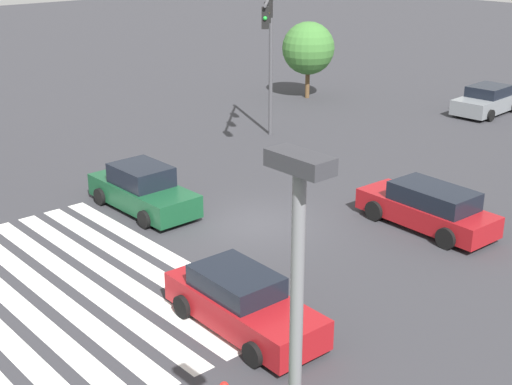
% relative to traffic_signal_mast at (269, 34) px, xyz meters
% --- Properties ---
extents(ground_plane, '(152.37, 152.37, 0.00)m').
position_rel_traffic_signal_mast_xyz_m(ground_plane, '(6.62, -6.62, -5.12)').
color(ground_plane, '#333338').
extents(crosswalk_markings, '(11.50, 7.25, 0.01)m').
position_rel_traffic_signal_mast_xyz_m(crosswalk_markings, '(6.62, -13.74, -5.11)').
color(crosswalk_markings, silver).
rests_on(crosswalk_markings, ground_plane).
extents(traffic_signal_mast, '(4.18, 4.18, 6.96)m').
position_rel_traffic_signal_mast_xyz_m(traffic_signal_mast, '(0.00, 0.00, 0.00)').
color(traffic_signal_mast, '#47474C').
rests_on(traffic_signal_mast, ground_plane).
extents(car_0, '(2.42, 4.56, 1.52)m').
position_rel_traffic_signal_mast_xyz_m(car_0, '(3.35, 13.03, -4.40)').
color(car_0, gray).
rests_on(car_0, ground_plane).
extents(car_1, '(4.69, 2.06, 1.49)m').
position_rel_traffic_signal_mast_xyz_m(car_1, '(11.44, -11.34, -4.42)').
color(car_1, maroon).
rests_on(car_1, ground_plane).
extents(car_4, '(4.70, 2.08, 1.66)m').
position_rel_traffic_signal_mast_xyz_m(car_4, '(2.94, -8.77, -4.37)').
color(car_4, '#144728').
rests_on(car_4, ground_plane).
extents(car_5, '(4.91, 2.12, 1.51)m').
position_rel_traffic_signal_mast_xyz_m(car_5, '(10.71, -2.52, -4.38)').
color(car_5, maroon).
rests_on(car_5, ground_plane).
extents(street_light_pole_a, '(0.80, 0.36, 7.26)m').
position_rel_traffic_signal_mast_xyz_m(street_light_pole_a, '(18.29, -16.28, -0.71)').
color(street_light_pole_a, slate).
rests_on(street_light_pole_a, ground_plane).
extents(tree_corner_a, '(3.05, 3.05, 4.47)m').
position_rel_traffic_signal_mast_xyz_m(tree_corner_a, '(-5.80, 8.42, -2.18)').
color(tree_corner_a, brown).
rests_on(tree_corner_a, ground_plane).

